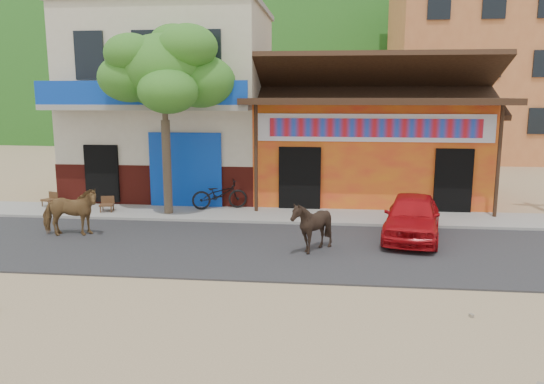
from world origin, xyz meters
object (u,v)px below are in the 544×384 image
at_px(cafe_chair_left, 49,193).
at_px(tree, 165,120).
at_px(red_car, 412,216).
at_px(scooter, 220,194).
at_px(cow_tan, 70,212).
at_px(cow_dark, 312,226).
at_px(cafe_chair_right, 106,198).

bearing_deg(cafe_chair_left, tree, 16.01).
distance_m(red_car, scooter, 6.54).
bearing_deg(tree, red_car, -14.76).
relative_size(cow_tan, cafe_chair_left, 1.80).
bearing_deg(red_car, cow_tan, -163.92).
height_order(cow_tan, scooter, cow_tan).
bearing_deg(cow_dark, cafe_chair_right, -128.36).
height_order(cow_dark, cafe_chair_right, cow_dark).
distance_m(scooter, cafe_chair_right, 3.70).
bearing_deg(cow_dark, scooter, -154.53).
bearing_deg(cow_dark, tree, -137.83).
xyz_separation_m(tree, cow_dark, (4.77, -3.58, -2.42)).
bearing_deg(cafe_chair_right, tree, -10.20).
height_order(red_car, scooter, red_car).
bearing_deg(red_car, cafe_chair_right, 179.75).
bearing_deg(cafe_chair_right, cafe_chair_left, 154.19).
xyz_separation_m(scooter, cafe_chair_left, (-5.93, -0.23, -0.04)).
xyz_separation_m(cow_tan, cow_dark, (6.71, -0.82, -0.02)).
relative_size(red_car, cafe_chair_left, 3.99).
xyz_separation_m(tree, cafe_chair_left, (-4.40, 0.59, -2.55)).
bearing_deg(scooter, red_car, -134.60).
relative_size(scooter, cafe_chair_right, 2.03).
height_order(tree, cafe_chair_right, tree).
bearing_deg(tree, scooter, 28.11).
bearing_deg(scooter, cafe_chair_left, 72.76).
relative_size(tree, cafe_chair_left, 6.73).
relative_size(scooter, cafe_chair_left, 2.09).
height_order(cow_dark, scooter, cow_dark).
relative_size(cow_tan, cafe_chair_right, 1.75).
bearing_deg(cafe_chair_left, cow_tan, -30.10).
distance_m(cow_dark, cafe_chair_right, 7.71).
height_order(cow_tan, cafe_chair_left, cow_tan).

